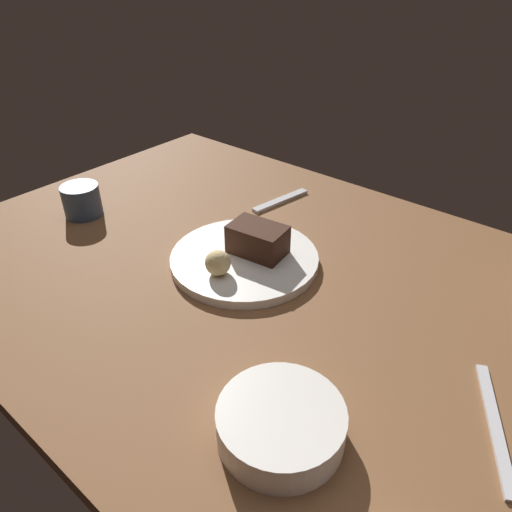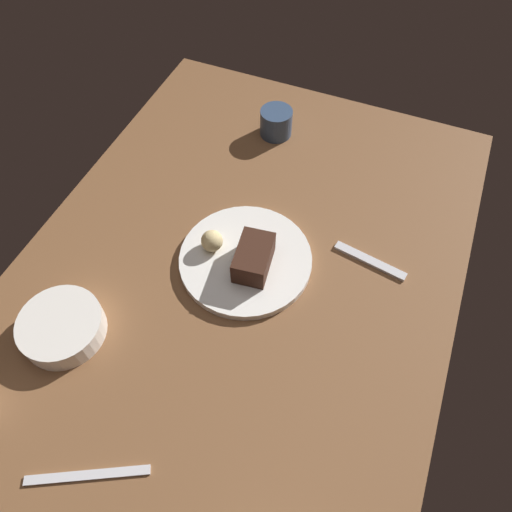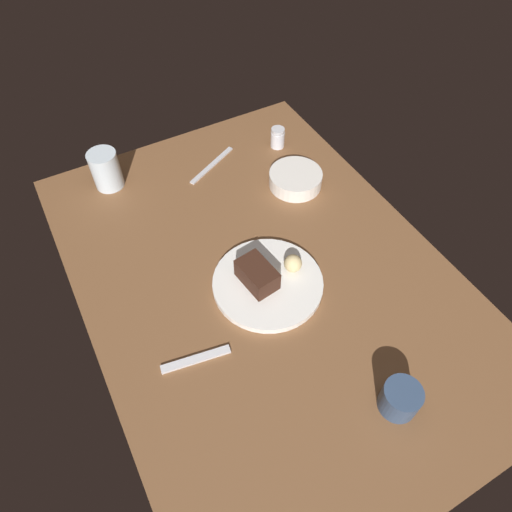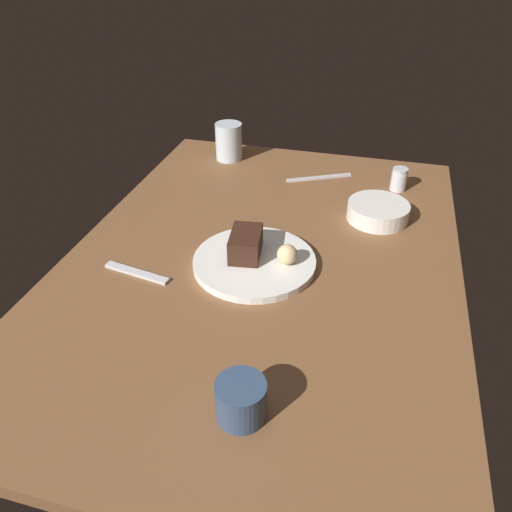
% 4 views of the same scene
% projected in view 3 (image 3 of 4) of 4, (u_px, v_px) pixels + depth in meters
% --- Properties ---
extents(dining_table, '(1.20, 0.84, 0.03)m').
position_uv_depth(dining_table, '(264.00, 277.00, 1.12)').
color(dining_table, brown).
rests_on(dining_table, ground).
extents(dessert_plate, '(0.26, 0.26, 0.02)m').
position_uv_depth(dessert_plate, '(268.00, 283.00, 1.08)').
color(dessert_plate, white).
rests_on(dessert_plate, dining_table).
extents(chocolate_cake_slice, '(0.11, 0.08, 0.05)m').
position_uv_depth(chocolate_cake_slice, '(257.00, 275.00, 1.05)').
color(chocolate_cake_slice, '#381E14').
rests_on(chocolate_cake_slice, dessert_plate).
extents(bread_roll, '(0.04, 0.04, 0.04)m').
position_uv_depth(bread_roll, '(293.00, 263.00, 1.08)').
color(bread_roll, '#DBC184').
rests_on(bread_roll, dessert_plate).
extents(salt_shaker, '(0.04, 0.04, 0.06)m').
position_uv_depth(salt_shaker, '(278.00, 138.00, 1.39)').
color(salt_shaker, silver).
rests_on(salt_shaker, dining_table).
extents(water_glass, '(0.08, 0.08, 0.11)m').
position_uv_depth(water_glass, '(106.00, 170.00, 1.26)').
color(water_glass, silver).
rests_on(water_glass, dining_table).
extents(side_bowl, '(0.15, 0.15, 0.04)m').
position_uv_depth(side_bowl, '(295.00, 179.00, 1.29)').
color(side_bowl, white).
rests_on(side_bowl, dining_table).
extents(coffee_cup, '(0.08, 0.08, 0.07)m').
position_uv_depth(coffee_cup, '(400.00, 399.00, 0.88)').
color(coffee_cup, '#334766').
rests_on(coffee_cup, dining_table).
extents(dessert_spoon, '(0.04, 0.15, 0.01)m').
position_uv_depth(dessert_spoon, '(196.00, 359.00, 0.97)').
color(dessert_spoon, silver).
rests_on(dessert_spoon, dining_table).
extents(butter_knife, '(0.10, 0.18, 0.01)m').
position_uv_depth(butter_knife, '(212.00, 165.00, 1.35)').
color(butter_knife, silver).
rests_on(butter_knife, dining_table).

